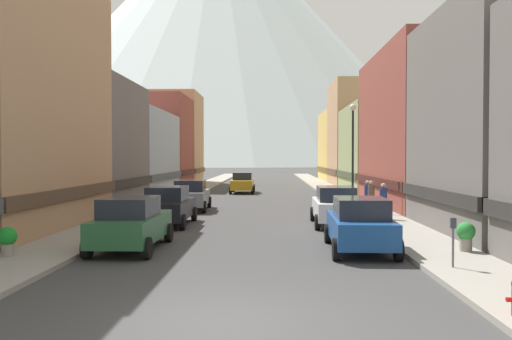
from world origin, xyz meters
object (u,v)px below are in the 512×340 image
at_px(potted_plant_1, 466,234).
at_px(car_right_0, 360,224).
at_px(pedestrian_1, 371,198).
at_px(car_driving_0, 243,183).
at_px(car_left_1, 168,206).
at_px(streetlamp_right, 353,141).
at_px(potted_plant_0, 7,239).
at_px(car_left_2, 191,195).
at_px(car_left_0, 131,223).
at_px(car_right_1, 335,206).
at_px(pedestrian_2, 383,202).
at_px(pedestrian_0, 368,196).
at_px(parking_meter_near, 453,235).

bearing_deg(potted_plant_1, car_right_0, 168.14).
bearing_deg(pedestrian_1, car_right_0, -102.55).
height_order(car_driving_0, pedestrian_1, pedestrian_1).
relative_size(car_left_1, streetlamp_right, 0.75).
relative_size(potted_plant_0, streetlamp_right, 0.15).
distance_m(car_left_2, car_right_0, 15.21).
height_order(car_left_0, car_right_1, same).
xyz_separation_m(car_right_0, pedestrian_2, (2.45, 7.97, 0.04)).
relative_size(car_right_1, pedestrian_1, 2.61).
bearing_deg(pedestrian_0, pedestrian_2, -90.00).
height_order(pedestrian_1, pedestrian_2, pedestrian_2).
relative_size(car_left_0, pedestrian_2, 2.58).
distance_m(car_left_0, pedestrian_2, 12.80).
xyz_separation_m(parking_meter_near, pedestrian_1, (0.50, 14.16, -0.08)).
bearing_deg(car_left_1, parking_meter_near, -45.14).
xyz_separation_m(car_right_0, streetlamp_right, (1.55, 11.61, 3.09)).
bearing_deg(car_driving_0, car_right_0, -79.18).
bearing_deg(car_left_0, parking_meter_near, -18.54).
bearing_deg(car_left_1, potted_plant_0, -110.95).
xyz_separation_m(potted_plant_1, streetlamp_right, (-1.65, 12.29, 3.31)).
height_order(potted_plant_1, pedestrian_0, pedestrian_0).
xyz_separation_m(car_driving_0, potted_plant_0, (-5.40, -30.17, -0.25)).
bearing_deg(car_left_2, car_right_1, -40.84).
bearing_deg(streetlamp_right, car_left_0, -128.36).
distance_m(car_left_2, potted_plant_0, 15.42).
bearing_deg(potted_plant_1, car_right_1, 113.74).
bearing_deg(potted_plant_0, car_right_0, 10.05).
distance_m(parking_meter_near, potted_plant_0, 12.82).
distance_m(car_driving_0, streetlamp_right, 18.29).
bearing_deg(car_left_1, car_right_0, -40.30).
xyz_separation_m(car_left_0, car_right_1, (7.60, 6.55, 0.00)).
height_order(car_left_2, streetlamp_right, streetlamp_right).
xyz_separation_m(car_left_1, parking_meter_near, (9.55, -9.60, 0.11)).
bearing_deg(car_left_0, car_right_1, 40.78).
height_order(potted_plant_0, pedestrian_0, pedestrian_0).
relative_size(potted_plant_1, pedestrian_1, 0.54).
relative_size(car_right_0, car_driving_0, 1.01).
bearing_deg(car_left_2, car_right_0, -60.03).
xyz_separation_m(car_left_0, potted_plant_0, (-3.20, -1.96, -0.25)).
height_order(pedestrian_2, streetlamp_right, streetlamp_right).
bearing_deg(car_right_1, pedestrian_0, 65.82).
bearing_deg(car_left_2, parking_meter_near, -59.68).
distance_m(car_right_1, potted_plant_1, 7.95).
height_order(car_left_0, pedestrian_2, pedestrian_2).
xyz_separation_m(car_right_1, car_driving_0, (-5.40, 21.65, 0.00)).
distance_m(pedestrian_0, streetlamp_right, 3.23).
bearing_deg(streetlamp_right, car_left_1, -150.53).
relative_size(car_left_0, pedestrian_0, 2.65).
bearing_deg(car_right_1, pedestrian_2, 29.15).
relative_size(car_driving_0, pedestrian_1, 2.59).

